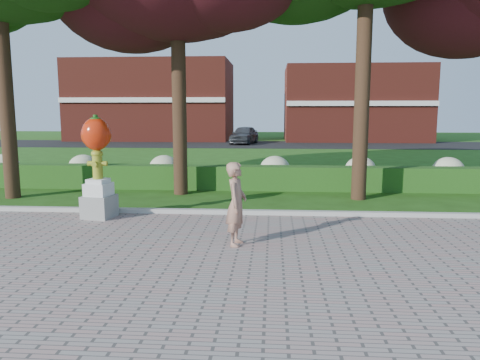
# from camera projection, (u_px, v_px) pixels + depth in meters

# --- Properties ---
(ground) EXTENTS (100.00, 100.00, 0.00)m
(ground) POSITION_uv_depth(u_px,v_px,m) (223.00, 251.00, 8.88)
(ground) COLOR #224812
(ground) RESTS_ON ground
(curb) EXTENTS (40.00, 0.18, 0.15)m
(curb) POSITION_uv_depth(u_px,v_px,m) (236.00, 213.00, 11.83)
(curb) COLOR #ADADA5
(curb) RESTS_ON ground
(lawn_hedge) EXTENTS (24.00, 0.70, 0.80)m
(lawn_hedge) POSITION_uv_depth(u_px,v_px,m) (245.00, 178.00, 15.73)
(lawn_hedge) COLOR #184313
(lawn_hedge) RESTS_ON ground
(hydrangea_row) EXTENTS (20.10, 1.10, 0.99)m
(hydrangea_row) POSITION_uv_depth(u_px,v_px,m) (263.00, 170.00, 16.65)
(hydrangea_row) COLOR beige
(hydrangea_row) RESTS_ON ground
(street) EXTENTS (50.00, 8.00, 0.02)m
(street) POSITION_uv_depth(u_px,v_px,m) (261.00, 144.00, 36.51)
(street) COLOR black
(street) RESTS_ON ground
(building_left) EXTENTS (14.00, 8.00, 7.00)m
(building_left) POSITION_uv_depth(u_px,v_px,m) (153.00, 101.00, 42.60)
(building_left) COLOR maroon
(building_left) RESTS_ON ground
(building_right) EXTENTS (12.00, 8.00, 6.40)m
(building_right) POSITION_uv_depth(u_px,v_px,m) (353.00, 104.00, 41.40)
(building_right) COLOR maroon
(building_right) RESTS_ON ground
(hydrant_sculpture) EXTENTS (0.79, 0.79, 2.50)m
(hydrant_sculpture) POSITION_uv_depth(u_px,v_px,m) (97.00, 164.00, 11.28)
(hydrant_sculpture) COLOR gray
(hydrant_sculpture) RESTS_ON walkway
(woman) EXTENTS (0.46, 0.64, 1.63)m
(woman) POSITION_uv_depth(u_px,v_px,m) (236.00, 204.00, 9.02)
(woman) COLOR #A6755F
(woman) RESTS_ON walkway
(parked_car) EXTENTS (2.41, 4.39, 1.42)m
(parked_car) POSITION_uv_depth(u_px,v_px,m) (244.00, 135.00, 37.11)
(parked_car) COLOR #3B3E42
(parked_car) RESTS_ON street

